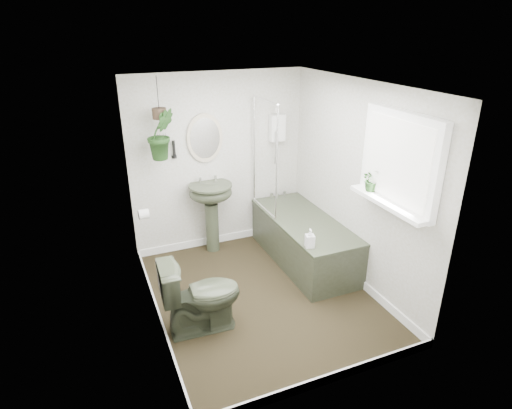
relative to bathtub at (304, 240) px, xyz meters
name	(u,v)px	position (x,y,z in m)	size (l,w,h in m)	color
floor	(261,296)	(-0.80, -0.50, -0.30)	(2.30, 2.80, 0.02)	black
ceiling	(262,84)	(-0.80, -0.50, 2.02)	(2.30, 2.80, 0.02)	white
wall_back	(219,162)	(-0.80, 0.91, 0.86)	(2.30, 0.02, 2.30)	silver
wall_front	(337,268)	(-0.80, -1.91, 0.86)	(2.30, 0.02, 2.30)	silver
wall_left	(146,219)	(-1.96, -0.50, 0.86)	(0.02, 2.80, 2.30)	silver
wall_right	(357,185)	(0.36, -0.50, 0.86)	(0.02, 2.80, 2.30)	silver
skirting	(261,291)	(-0.80, -0.50, -0.24)	(2.30, 2.80, 0.10)	white
bathtub	(304,240)	(0.00, 0.00, 0.00)	(0.72, 1.72, 0.58)	#363D2B
bath_screen	(265,157)	(-0.33, 0.49, 0.99)	(0.04, 0.72, 1.40)	silver
shower_box	(277,128)	(0.00, 0.84, 1.26)	(0.20, 0.10, 0.35)	white
oval_mirror	(205,138)	(-0.98, 0.87, 1.21)	(0.46, 0.03, 0.62)	#C4B599
wall_sconce	(174,149)	(-1.38, 0.86, 1.11)	(0.04, 0.04, 0.22)	black
toilet_roll_holder	(144,214)	(-1.90, 0.20, 0.61)	(0.11, 0.11, 0.11)	white
window_recess	(400,160)	(0.29, -1.20, 1.36)	(0.08, 1.00, 0.90)	white
window_sill	(388,203)	(0.22, -1.20, 0.94)	(0.18, 1.00, 0.04)	white
window_blinds	(396,161)	(0.24, -1.20, 1.36)	(0.01, 0.86, 0.76)	white
toilet	(201,295)	(-1.56, -0.79, 0.10)	(0.44, 0.77, 0.78)	#363D2B
pedestal_sink	(212,218)	(-0.98, 0.73, 0.18)	(0.55, 0.47, 0.94)	#363D2B
sill_plant	(372,180)	(0.24, -0.90, 1.08)	(0.21, 0.18, 0.24)	black
hanging_plant	(161,134)	(-1.55, 0.66, 1.36)	(0.32, 0.26, 0.59)	black
soap_bottle	(310,238)	(-0.29, -0.64, 0.40)	(0.09, 0.10, 0.21)	black
hanging_pot	(159,113)	(-1.55, 0.66, 1.60)	(0.16, 0.16, 0.12)	#38291D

